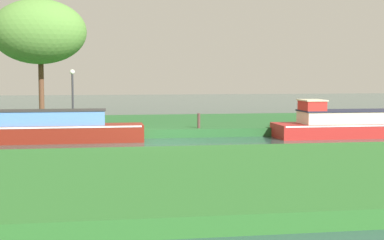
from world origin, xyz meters
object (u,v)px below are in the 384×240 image
Objects in this scene: willow_tree_left at (39,32)px; red_narrowboat at (346,125)px; maroon_barge at (16,128)px; lamp_post at (73,91)px; mooring_post_near at (199,121)px.

red_narrowboat is at bearing -16.74° from willow_tree_left.
maroon_barge is at bearing -180.00° from red_narrowboat.
lamp_post reaches higher than maroon_barge.
lamp_post is 6.28m from mooring_post_near.
red_narrowboat is 2.52× the size of lamp_post.
maroon_barge is 1.67× the size of willow_tree_left.
maroon_barge is 6.26m from willow_tree_left.
mooring_post_near is (8.25, 1.33, 0.10)m from maroon_barge.
willow_tree_left is at bearing 158.30° from mooring_post_near.
lamp_post is at bearing 168.05° from red_narrowboat.
maroon_barge is 3.78× the size of lamp_post.
maroon_barge reaches higher than mooring_post_near.
mooring_post_near is (-6.89, 1.33, 0.17)m from red_narrowboat.
mooring_post_near is at bearing -13.15° from lamp_post.
maroon_barge is 15.14m from red_narrowboat.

